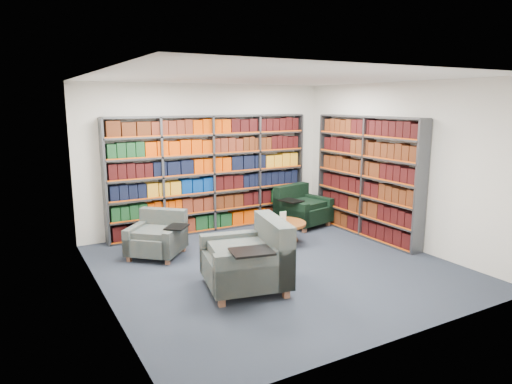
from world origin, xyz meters
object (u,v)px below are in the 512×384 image
chair_teal_front (252,261)px  coffee_table (283,226)px  chair_teal_left (159,238)px  chair_green_right (300,209)px

chair_teal_front → coffee_table: 2.06m
chair_teal_left → coffee_table: size_ratio=1.37×
chair_teal_left → chair_green_right: size_ratio=0.99×
chair_teal_left → chair_teal_front: (0.68, -1.94, 0.09)m
chair_green_right → chair_teal_front: bearing=-135.6°
chair_teal_left → coffee_table: 2.16m
chair_teal_left → chair_green_right: bearing=7.6°
chair_green_right → chair_teal_left: bearing=-172.4°
chair_teal_front → coffee_table: size_ratio=1.63×
chair_green_right → coffee_table: (-0.97, -0.87, -0.01)m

